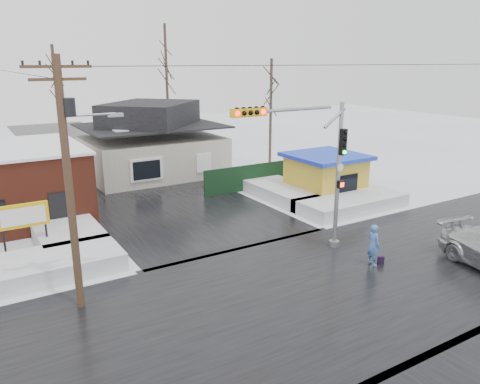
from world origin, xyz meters
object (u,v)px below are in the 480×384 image
kiosk (325,175)px  pedestrian (374,245)px  marquee_sign (23,217)px  traffic_signal (314,159)px  utility_pole (70,172)px

kiosk → pedestrian: 11.01m
marquee_sign → kiosk: (18.50, 0.50, -0.46)m
marquee_sign → pedestrian: (12.97, -9.00, -0.98)m
traffic_signal → kiosk: 10.43m
traffic_signal → utility_pole: bearing=177.1°
traffic_signal → marquee_sign: (-11.43, 6.53, -2.62)m
pedestrian → marquee_sign: bearing=61.2°
pedestrian → utility_pole: bearing=81.7°
utility_pole → marquee_sign: bearing=100.1°
utility_pole → kiosk: 18.95m
kiosk → pedestrian: size_ratio=2.44×
marquee_sign → kiosk: kiosk is taller
utility_pole → pedestrian: bearing=-14.2°
marquee_sign → pedestrian: 15.82m
kiosk → pedestrian: kiosk is taller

